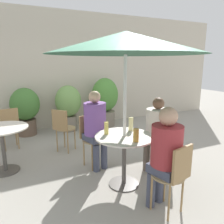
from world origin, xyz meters
TOP-DOWN VIEW (x-y plane):
  - ground_plane at (0.00, 0.00)m, footprint 20.00×20.00m
  - storefront_wall at (0.00, 3.28)m, footprint 10.00×0.06m
  - cafe_table_near at (0.06, -0.06)m, footprint 0.81×0.81m
  - cafe_table_far at (-1.48, 1.09)m, footprint 0.80×0.80m
  - bistro_chair_0 at (0.27, -0.85)m, footprint 0.39×0.41m
  - bistro_chair_1 at (0.86, 0.15)m, footprint 0.41×0.39m
  - bistro_chair_2 at (-0.14, 0.74)m, footprint 0.39×0.41m
  - bistro_chair_3 at (-0.45, 1.45)m, footprint 0.44×0.44m
  - bistro_chair_4 at (-1.37, 2.01)m, footprint 0.38×0.40m
  - seated_person_0 at (0.23, -0.72)m, footprint 0.37×0.40m
  - seated_person_1 at (0.72, 0.11)m, footprint 0.41×0.38m
  - seated_person_2 at (-0.10, 0.61)m, footprint 0.37×0.40m
  - beer_glass_0 at (0.26, 0.11)m, footprint 0.07×0.07m
  - beer_glass_1 at (-0.13, 0.12)m, footprint 0.06×0.06m
  - beer_glass_2 at (0.09, -0.31)m, footprint 0.07×0.07m
  - potted_plant_0 at (-1.01, 2.86)m, footprint 0.67×0.67m
  - potted_plant_1 at (-0.01, 2.78)m, footprint 0.64×0.64m
  - potted_plant_2 at (1.00, 2.79)m, footprint 0.70×0.70m
  - umbrella at (0.06, -0.06)m, footprint 2.00×2.00m

SIDE VIEW (x-z plane):
  - ground_plane at x=0.00m, z-range 0.00..0.00m
  - bistro_chair_0 at x=0.27m, z-range 0.10..0.95m
  - bistro_chair_1 at x=0.86m, z-range 0.10..0.95m
  - bistro_chair_2 at x=-0.14m, z-range 0.10..0.95m
  - bistro_chair_3 at x=-0.45m, z-range 0.10..0.95m
  - bistro_chair_4 at x=-1.37m, z-range 0.10..0.95m
  - cafe_table_far at x=-1.48m, z-range 0.20..0.93m
  - cafe_table_near at x=0.06m, z-range 0.20..0.93m
  - potted_plant_0 at x=-1.01m, z-range 0.09..1.22m
  - potted_plant_1 at x=-0.01m, z-range 0.10..1.26m
  - seated_person_1 at x=0.72m, z-range 0.11..1.30m
  - potted_plant_2 at x=1.00m, z-range 0.07..1.38m
  - seated_person_0 at x=0.23m, z-range 0.12..1.36m
  - seated_person_2 at x=-0.10m, z-range 0.12..1.39m
  - beer_glass_2 at x=0.09m, z-range 0.73..0.90m
  - beer_glass_1 at x=-0.13m, z-range 0.73..0.90m
  - beer_glass_0 at x=0.26m, z-range 0.73..0.93m
  - storefront_wall at x=0.00m, z-range 0.00..3.00m
  - umbrella at x=0.06m, z-range 0.90..2.99m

